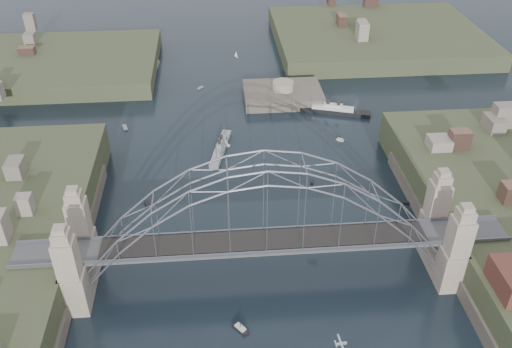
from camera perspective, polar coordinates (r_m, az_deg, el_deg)
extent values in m
plane|color=black|center=(100.11, 0.88, -10.55)|extent=(500.00, 500.00, 0.00)
cube|color=#4B4B4E|center=(94.66, 0.92, -7.10)|extent=(84.00, 6.00, 0.70)
cube|color=slate|center=(92.06, 1.11, -8.07)|extent=(84.00, 0.25, 0.50)
cube|color=slate|center=(96.57, 0.75, -5.69)|extent=(84.00, 0.25, 0.50)
cube|color=black|center=(94.30, 0.92, -6.85)|extent=(55.20, 5.20, 0.35)
cube|color=gray|center=(93.23, -18.68, -9.43)|extent=(3.40, 3.40, 17.70)
cube|color=gray|center=(100.55, -17.62, -5.53)|extent=(3.40, 3.40, 17.70)
cube|color=gray|center=(98.16, 20.01, -7.20)|extent=(3.40, 3.40, 17.70)
cube|color=gray|center=(105.13, 18.03, -3.67)|extent=(3.40, 3.40, 17.70)
cube|color=gray|center=(99.98, -17.64, -9.50)|extent=(4.08, 13.80, 8.00)
cube|color=gray|center=(104.59, 18.50, -7.44)|extent=(4.08, 13.80, 8.00)
cube|color=#51483F|center=(103.01, -19.55, -10.72)|extent=(6.00, 70.00, 4.00)
cube|color=#51483F|center=(108.04, 20.19, -8.43)|extent=(6.00, 70.00, 4.00)
cube|color=#3A4127|center=(186.13, -19.53, 10.06)|extent=(60.00, 45.00, 9.00)
cube|color=#3A4127|center=(202.13, 12.35, 13.16)|extent=(70.00, 55.00, 9.50)
cube|color=#51483F|center=(158.86, 2.77, 7.56)|extent=(22.00, 16.00, 7.00)
cylinder|color=gray|center=(156.83, 2.81, 9.09)|extent=(6.00, 6.00, 2.40)
cube|color=gray|center=(134.16, -3.68, 2.57)|extent=(5.89, 16.69, 1.48)
cube|color=gray|center=(133.58, -3.69, 2.97)|extent=(3.67, 9.28, 1.11)
cube|color=gray|center=(133.16, -3.71, 3.28)|extent=(2.12, 4.32, 0.74)
cylinder|color=black|center=(131.85, -3.82, 3.26)|extent=(0.80, 0.80, 1.48)
cylinder|color=black|center=(133.81, -3.62, 3.77)|extent=(0.80, 0.80, 1.48)
cylinder|color=slate|center=(128.76, -4.15, 2.33)|extent=(0.15, 0.15, 3.69)
cylinder|color=slate|center=(137.14, -3.31, 4.50)|extent=(0.15, 0.15, 3.69)
cube|color=gray|center=(178.59, -10.60, 10.42)|extent=(3.29, 14.32, 1.42)
cube|color=gray|center=(178.18, -10.64, 10.73)|extent=(2.20, 7.91, 1.07)
cube|color=gray|center=(177.87, -10.67, 10.97)|extent=(1.41, 3.64, 0.71)
cylinder|color=black|center=(176.74, -10.74, 11.03)|extent=(0.70, 0.70, 1.42)
cylinder|color=black|center=(178.54, -10.64, 11.28)|extent=(0.70, 0.70, 1.42)
cylinder|color=slate|center=(173.86, -10.92, 10.55)|extent=(0.14, 0.14, 3.55)
cylinder|color=slate|center=(181.57, -10.46, 11.63)|extent=(0.14, 0.14, 3.55)
cube|color=black|center=(152.33, 7.91, 6.39)|extent=(20.29, 8.94, 1.49)
cube|color=silver|center=(151.83, 7.95, 6.77)|extent=(11.33, 5.45, 1.11)
cube|color=silver|center=(151.45, 7.97, 7.05)|extent=(5.33, 3.03, 0.74)
cylinder|color=black|center=(151.26, 7.45, 7.33)|extent=(1.00, 1.00, 1.49)
cylinder|color=black|center=(151.07, 8.53, 7.20)|extent=(1.00, 1.00, 1.49)
cylinder|color=slate|center=(151.77, 5.67, 7.47)|extent=(0.15, 0.15, 3.71)
cylinder|color=slate|center=(150.96, 10.31, 6.92)|extent=(0.15, 0.15, 3.71)
cube|color=silver|center=(81.73, 8.79, -16.94)|extent=(1.65, 0.43, 0.29)
cube|color=silver|center=(81.69, 8.80, -16.91)|extent=(0.55, 3.27, 0.06)
cube|color=silver|center=(81.41, 8.23, -16.97)|extent=(0.25, 1.03, 0.36)
cube|color=silver|center=(118.19, -11.11, -3.10)|extent=(1.71, 2.72, 0.45)
cube|color=silver|center=(123.25, 5.81, -0.83)|extent=(0.90, 1.62, 0.45)
cube|color=silver|center=(91.89, -1.63, -15.73)|extent=(2.75, 3.08, 0.45)
cube|color=silver|center=(91.58, -1.63, -15.56)|extent=(1.85, 2.01, 0.40)
cylinder|color=black|center=(91.24, -1.63, -15.38)|extent=(0.16, 0.16, 0.70)
cube|color=silver|center=(139.54, 8.68, 3.46)|extent=(2.03, 1.32, 0.45)
cube|color=silver|center=(139.34, 8.70, 3.60)|extent=(1.28, 0.94, 0.40)
cylinder|color=black|center=(139.12, 8.71, 3.76)|extent=(0.16, 0.16, 0.70)
cube|color=silver|center=(147.47, -13.37, 4.67)|extent=(1.75, 3.21, 0.45)
cube|color=silver|center=(136.04, -3.08, 2.97)|extent=(1.83, 1.15, 0.45)
cylinder|color=slate|center=(135.50, -3.10, 3.35)|extent=(0.08, 0.08, 2.20)
cone|color=silver|center=(135.50, -3.10, 3.35)|extent=(1.52, 1.38, 1.92)
cube|color=silver|center=(165.75, -5.76, 8.85)|extent=(1.86, 2.06, 0.45)
cube|color=silver|center=(120.72, 15.47, -2.91)|extent=(2.54, 1.37, 0.45)
cube|color=silver|center=(187.12, -2.07, 12.02)|extent=(1.25, 2.25, 0.45)
cylinder|color=slate|center=(186.73, -2.07, 12.32)|extent=(0.08, 0.08, 2.20)
cone|color=silver|center=(186.73, -2.07, 12.32)|extent=(1.29, 1.46, 1.92)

